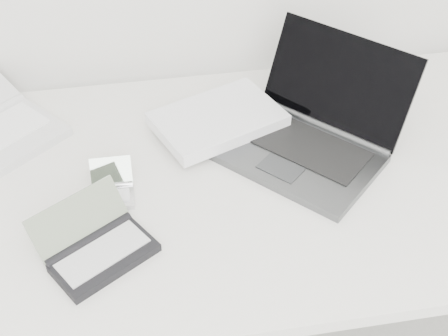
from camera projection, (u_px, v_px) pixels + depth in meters
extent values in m
cube|color=white|center=(234.00, 180.00, 1.37)|extent=(1.60, 0.80, 0.03)
cylinder|color=silver|center=(447.00, 163.00, 1.96)|extent=(0.04, 0.04, 0.70)
cube|color=#515356|center=(296.00, 156.00, 1.39)|extent=(0.41, 0.41, 0.02)
cube|color=black|center=(304.00, 145.00, 1.40)|extent=(0.29, 0.30, 0.00)
cube|color=black|center=(339.00, 81.00, 1.42)|extent=(0.31, 0.32, 0.20)
cylinder|color=#515356|center=(323.00, 126.00, 1.45)|extent=(0.25, 0.26, 0.02)
cube|color=#35373A|center=(281.00, 168.00, 1.34)|extent=(0.11, 0.11, 0.00)
cube|color=white|center=(218.00, 119.00, 1.45)|extent=(0.33, 0.28, 0.03)
cube|color=white|center=(218.00, 114.00, 1.44)|extent=(0.33, 0.27, 0.00)
cube|color=silver|center=(113.00, 199.00, 1.29)|extent=(0.09, 0.07, 0.01)
cube|color=silver|center=(113.00, 196.00, 1.29)|extent=(0.07, 0.04, 0.00)
cube|color=gray|center=(111.00, 171.00, 1.31)|extent=(0.09, 0.04, 0.05)
cylinder|color=silver|center=(113.00, 186.00, 1.31)|extent=(0.08, 0.01, 0.01)
cube|color=black|center=(105.00, 258.00, 1.17)|extent=(0.22, 0.19, 0.02)
cube|color=#AFAFAF|center=(103.00, 253.00, 1.17)|extent=(0.18, 0.15, 0.00)
cube|color=gray|center=(78.00, 218.00, 1.18)|extent=(0.19, 0.15, 0.08)
cylinder|color=black|center=(89.00, 240.00, 1.19)|extent=(0.17, 0.12, 0.02)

